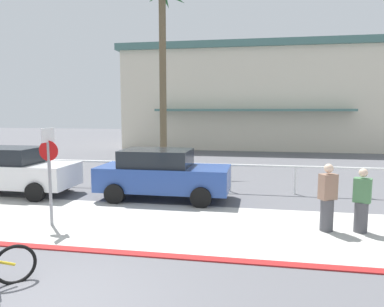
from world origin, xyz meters
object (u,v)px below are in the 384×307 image
Objects in this scene: stop_sign_bike_lane at (49,162)px; car_white_1 at (12,170)px; car_blue_2 at (162,174)px; pedestrian_0 at (327,200)px; pedestrian_1 at (362,203)px; palm_tree_2 at (162,36)px.

stop_sign_bike_lane reaches higher than car_white_1.
car_white_1 is at bearing -177.43° from car_blue_2.
pedestrian_0 is (4.88, -2.51, -0.08)m from car_blue_2.
pedestrian_1 is (11.16, -2.21, -0.13)m from car_white_1.
pedestrian_0 is (6.64, -9.39, -5.96)m from palm_tree_2.
palm_tree_2 is 9.95m from car_white_1.
pedestrian_1 is at bearing -51.39° from palm_tree_2.
stop_sign_bike_lane is at bearing -42.46° from car_white_1.
pedestrian_0 is at bearing -27.20° from car_blue_2.
car_white_1 is at bearing -117.46° from palm_tree_2.
pedestrian_0 reaches higher than pedestrian_1.
palm_tree_2 is (0.35, 10.20, 5.08)m from stop_sign_bike_lane.
car_blue_2 is at bearing -75.63° from palm_tree_2.
pedestrian_0 is (10.35, -2.26, -0.08)m from car_white_1.
pedestrian_0 is 0.82m from pedestrian_1.
palm_tree_2 reaches higher than stop_sign_bike_lane.
car_blue_2 is 2.74× the size of pedestrian_1.
car_blue_2 is (5.47, 0.25, 0.00)m from car_white_1.
palm_tree_2 reaches higher than car_blue_2.
stop_sign_bike_lane is at bearing -173.41° from pedestrian_0.
stop_sign_bike_lane is 7.09m from pedestrian_0.
palm_tree_2 reaches higher than car_white_1.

